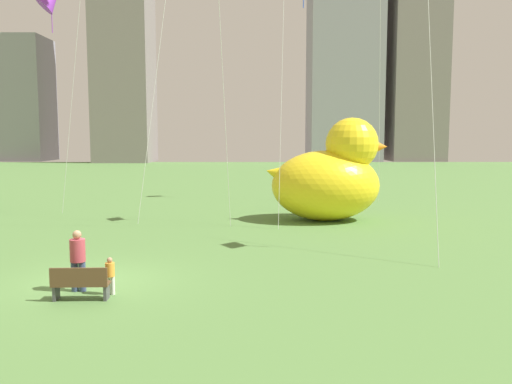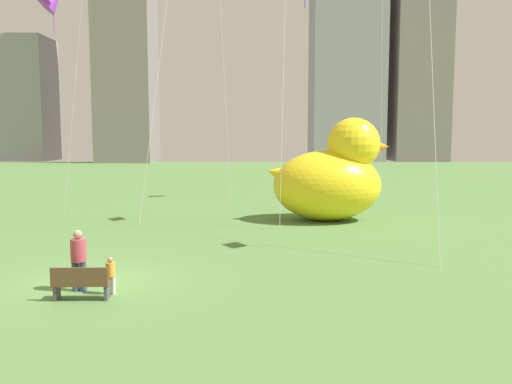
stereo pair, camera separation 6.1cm
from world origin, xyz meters
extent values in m
plane|color=#547F3F|center=(0.00, 0.00, 0.00)|extent=(140.00, 140.00, 0.00)
cube|color=brown|center=(0.19, -1.68, 0.42)|extent=(1.48, 0.49, 0.06)
cube|color=brown|center=(0.20, -1.88, 0.68)|extent=(1.47, 0.10, 0.45)
cube|color=#47474C|center=(-0.46, -1.70, 0.20)|extent=(0.09, 0.37, 0.39)
cube|color=#47474C|center=(0.85, -1.67, 0.20)|extent=(0.09, 0.37, 0.39)
cylinder|color=#38476B|center=(-0.23, -0.93, 0.42)|extent=(0.19, 0.19, 0.84)
cylinder|color=#38476B|center=(-0.02, -0.93, 0.42)|extent=(0.19, 0.19, 0.84)
cylinder|color=#B23F4C|center=(-0.12, -0.93, 1.15)|extent=(0.42, 0.42, 0.63)
sphere|color=#A87C5B|center=(-0.12, -0.93, 1.58)|extent=(0.24, 0.24, 0.24)
cylinder|color=silver|center=(0.78, -1.24, 0.25)|extent=(0.12, 0.12, 0.50)
cylinder|color=silver|center=(0.90, -1.24, 0.25)|extent=(0.12, 0.12, 0.50)
cylinder|color=gold|center=(0.84, -1.24, 0.69)|extent=(0.25, 0.25, 0.38)
sphere|color=#A87C5B|center=(0.84, -1.24, 0.95)|extent=(0.15, 0.15, 0.15)
ellipsoid|color=yellow|center=(8.35, 11.31, 1.77)|extent=(5.43, 4.01, 3.54)
sphere|color=yellow|center=(9.65, 11.31, 3.86)|extent=(2.64, 2.64, 2.64)
cone|color=orange|center=(10.84, 11.31, 3.73)|extent=(1.19, 1.19, 1.19)
cone|color=yellow|center=(5.99, 11.31, 2.36)|extent=(1.62, 1.42, 1.70)
cube|color=gray|center=(-34.00, 75.71, 10.32)|extent=(7.78, 8.51, 20.65)
cube|color=gray|center=(-16.00, 70.96, 19.80)|extent=(8.78, 9.20, 39.60)
cube|color=gray|center=(20.00, 75.59, 20.66)|extent=(11.74, 10.54, 41.31)
cube|color=gray|center=(32.00, 76.39, 19.92)|extent=(8.84, 11.63, 39.84)
cylinder|color=silver|center=(12.62, 18.37, 9.15)|extent=(0.47, 0.64, 18.30)
cylinder|color=silver|center=(3.27, 8.09, 9.42)|extent=(0.74, 2.98, 18.84)
cylinder|color=silver|center=(0.36, 11.31, 10.25)|extent=(2.57, 2.27, 20.50)
cylinder|color=silver|center=(10.95, 3.37, 5.45)|extent=(0.34, 3.41, 10.90)
cylinder|color=silver|center=(-5.06, 13.42, 5.60)|extent=(1.74, 1.03, 11.21)
cylinder|color=purple|center=(-5.56, 12.56, 10.31)|extent=(0.04, 0.04, 1.60)
cylinder|color=silver|center=(6.02, 9.73, 5.88)|extent=(0.35, 1.97, 11.77)
camera|label=1|loc=(4.71, -15.20, 4.30)|focal=37.09mm
camera|label=2|loc=(4.77, -15.20, 4.30)|focal=37.09mm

